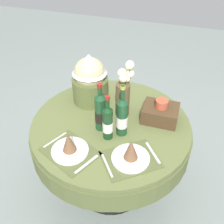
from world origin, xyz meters
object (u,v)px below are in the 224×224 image
at_px(gift_tub_back_left, 90,77).
at_px(flower_vase, 124,93).
at_px(wine_bottle_left, 100,112).
at_px(woven_basket_side_right, 160,113).
at_px(wine_bottle_centre, 122,116).
at_px(wine_bottle_rear, 108,122).
at_px(place_setting_right, 131,154).
at_px(place_setting_left, 69,147).
at_px(dining_table, 111,136).

bearing_deg(gift_tub_back_left, flower_vase, -17.20).
distance_m(wine_bottle_left, woven_basket_side_right, 0.45).
height_order(wine_bottle_centre, wine_bottle_rear, wine_bottle_centre).
bearing_deg(woven_basket_side_right, place_setting_right, -104.00).
bearing_deg(place_setting_left, wine_bottle_left, 67.65).
bearing_deg(wine_bottle_left, place_setting_right, -39.40).
xyz_separation_m(dining_table, wine_bottle_left, (-0.05, -0.07, 0.28)).
height_order(wine_bottle_left, gift_tub_back_left, gift_tub_back_left).
distance_m(place_setting_left, wine_bottle_centre, 0.39).
relative_size(place_setting_right, flower_vase, 0.99).
distance_m(dining_table, woven_basket_side_right, 0.41).
bearing_deg(flower_vase, dining_table, -111.81).
distance_m(dining_table, place_setting_left, 0.42).
xyz_separation_m(wine_bottle_left, wine_bottle_centre, (0.15, -0.01, 0.00)).
bearing_deg(wine_bottle_centre, place_setting_left, -134.64).
bearing_deg(wine_bottle_left, flower_vase, 62.76).
height_order(place_setting_left, place_setting_right, same).
height_order(wine_bottle_centre, woven_basket_side_right, wine_bottle_centre).
xyz_separation_m(flower_vase, woven_basket_side_right, (0.28, 0.01, -0.13)).
xyz_separation_m(dining_table, place_setting_right, (0.22, -0.29, 0.18)).
bearing_deg(woven_basket_side_right, wine_bottle_centre, -135.88).
relative_size(dining_table, woven_basket_side_right, 4.67).
distance_m(place_setting_left, place_setting_right, 0.39).
height_order(wine_bottle_left, woven_basket_side_right, wine_bottle_left).
relative_size(wine_bottle_centre, woven_basket_side_right, 1.55).
height_order(dining_table, wine_bottle_centre, wine_bottle_centre).
relative_size(place_setting_right, wine_bottle_left, 1.16).
relative_size(wine_bottle_left, wine_bottle_rear, 1.08).
relative_size(dining_table, flower_vase, 2.74).
bearing_deg(wine_bottle_rear, gift_tub_back_left, 125.43).
relative_size(flower_vase, woven_basket_side_right, 1.71).
relative_size(place_setting_left, wine_bottle_rear, 1.23).
xyz_separation_m(wine_bottle_rear, gift_tub_back_left, (-0.26, 0.37, 0.08)).
height_order(flower_vase, woven_basket_side_right, flower_vase).
relative_size(flower_vase, wine_bottle_left, 1.17).
height_order(flower_vase, wine_bottle_rear, flower_vase).
height_order(place_setting_left, wine_bottle_left, wine_bottle_left).
xyz_separation_m(place_setting_right, woven_basket_side_right, (0.11, 0.44, 0.02)).
bearing_deg(dining_table, woven_basket_side_right, 23.68).
xyz_separation_m(dining_table, wine_bottle_centre, (0.10, -0.08, 0.28)).
xyz_separation_m(place_setting_left, gift_tub_back_left, (-0.07, 0.57, 0.17)).
distance_m(dining_table, wine_bottle_centre, 0.31).
distance_m(wine_bottle_rear, gift_tub_back_left, 0.46).
bearing_deg(flower_vase, wine_bottle_centre, -77.02).
bearing_deg(dining_table, gift_tub_back_left, 136.62).
bearing_deg(woven_basket_side_right, place_setting_left, -135.21).
relative_size(wine_bottle_left, woven_basket_side_right, 1.46).
relative_size(place_setting_left, woven_basket_side_right, 1.66).
xyz_separation_m(dining_table, place_setting_left, (-0.17, -0.35, 0.18)).
xyz_separation_m(flower_vase, wine_bottle_centre, (0.05, -0.21, -0.04)).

